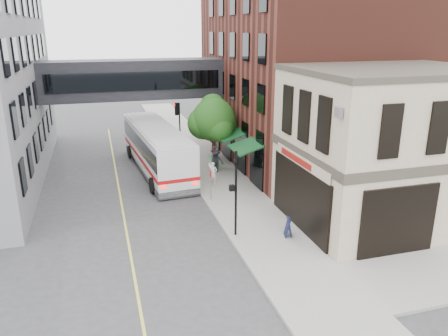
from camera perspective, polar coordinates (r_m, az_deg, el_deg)
ground at (r=21.18m, az=2.14°, el=-11.48°), size 120.00×120.00×0.00m
sidewalk_main at (r=34.07m, az=-2.07°, el=0.24°), size 4.00×60.00×0.15m
corner_building at (r=25.29m, az=20.45°, el=2.61°), size 10.19×8.12×8.45m
brick_building at (r=36.33m, az=9.98°, el=12.24°), size 13.76×18.00×14.00m
skyway_bridge at (r=35.82m, az=-11.74°, el=11.28°), size 14.00×3.18×3.00m
traffic_signal_near at (r=21.77m, az=1.49°, el=-1.99°), size 0.44×0.22×4.60m
traffic_signal_far at (r=35.74m, az=-6.04°, el=6.40°), size 0.53×0.28×4.50m
street_sign_pole at (r=26.66m, az=-1.74°, el=-0.61°), size 0.08×0.75×3.00m
street_tree at (r=32.42m, az=-1.46°, el=6.35°), size 3.80×3.20×5.60m
lane_marking at (r=29.40m, az=-13.45°, el=-3.31°), size 0.12×40.00×0.01m
bus at (r=33.02m, az=-8.79°, el=2.74°), size 3.87×12.68×3.36m
pedestrian_a at (r=29.68m, az=-1.44°, el=-0.71°), size 0.64×0.50×1.55m
pedestrian_b at (r=32.94m, az=-1.25°, el=1.47°), size 1.15×1.10×1.87m
pedestrian_c at (r=32.17m, az=-1.05°, el=0.93°), size 1.14×0.69×1.72m
newspaper_box at (r=32.83m, az=-1.22°, el=0.55°), size 0.54×0.50×0.92m
sandwich_board at (r=22.79m, az=8.40°, el=-7.62°), size 0.50×0.63×0.99m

